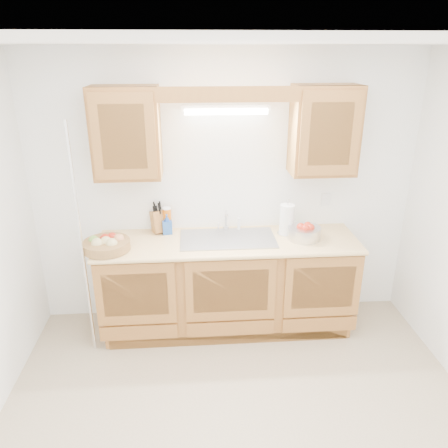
{
  "coord_description": "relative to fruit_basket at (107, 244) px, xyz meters",
  "views": [
    {
      "loc": [
        -0.3,
        -2.32,
        2.47
      ],
      "look_at": [
        -0.06,
        0.85,
        1.19
      ],
      "focal_mm": 35.0,
      "sensor_mm": 36.0,
      "label": 1
    }
  ],
  "objects": [
    {
      "name": "room",
      "position": [
        1.03,
        -1.06,
        0.3
      ],
      "size": [
        3.52,
        3.5,
        2.5
      ],
      "color": "tan",
      "rests_on": "ground"
    },
    {
      "name": "base_cabinets",
      "position": [
        1.03,
        0.14,
        -0.51
      ],
      "size": [
        2.2,
        0.6,
        0.86
      ],
      "primitive_type": "cube",
      "color": "#A46F30",
      "rests_on": "ground"
    },
    {
      "name": "countertop",
      "position": [
        1.03,
        0.13,
        -0.07
      ],
      "size": [
        2.3,
        0.63,
        0.04
      ],
      "primitive_type": "cube",
      "color": "#EAC77A",
      "rests_on": "base_cabinets"
    },
    {
      "name": "upper_cabinet_left",
      "position": [
        0.2,
        0.28,
        0.87
      ],
      "size": [
        0.55,
        0.33,
        0.75
      ],
      "primitive_type": "cube",
      "color": "#A46F30",
      "rests_on": "room"
    },
    {
      "name": "upper_cabinet_right",
      "position": [
        1.86,
        0.28,
        0.87
      ],
      "size": [
        0.55,
        0.33,
        0.75
      ],
      "primitive_type": "cube",
      "color": "#A46F30",
      "rests_on": "room"
    },
    {
      "name": "valance",
      "position": [
        1.03,
        0.13,
        1.19
      ],
      "size": [
        2.2,
        0.05,
        0.12
      ],
      "primitive_type": "cube",
      "color": "#A46F30",
      "rests_on": "room"
    },
    {
      "name": "fluorescent_fixture",
      "position": [
        1.03,
        0.36,
        1.04
      ],
      "size": [
        0.76,
        0.08,
        0.08
      ],
      "color": "white",
      "rests_on": "room"
    },
    {
      "name": "sink",
      "position": [
        1.03,
        0.15,
        -0.13
      ],
      "size": [
        0.84,
        0.46,
        0.36
      ],
      "color": "#9E9EA3",
      "rests_on": "countertop"
    },
    {
      "name": "wire_shelf_pole",
      "position": [
        -0.17,
        -0.12,
        0.05
      ],
      "size": [
        0.03,
        0.03,
        2.0
      ],
      "primitive_type": "cylinder",
      "color": "silver",
      "rests_on": "ground"
    },
    {
      "name": "outlet_plate",
      "position": [
        1.98,
        0.43,
        0.2
      ],
      "size": [
        0.08,
        0.01,
        0.12
      ],
      "primitive_type": "cube",
      "color": "white",
      "rests_on": "room"
    },
    {
      "name": "fruit_basket",
      "position": [
        0.0,
        0.0,
        0.0
      ],
      "size": [
        0.42,
        0.42,
        0.12
      ],
      "rotation": [
        0.0,
        0.0,
        0.08
      ],
      "color": "olive",
      "rests_on": "countertop"
    },
    {
      "name": "knife_block",
      "position": [
        0.4,
        0.36,
        0.05
      ],
      "size": [
        0.16,
        0.19,
        0.29
      ],
      "rotation": [
        0.0,
        0.0,
        0.41
      ],
      "color": "#A46F30",
      "rests_on": "countertop"
    },
    {
      "name": "orange_canister",
      "position": [
        0.49,
        0.36,
        0.06
      ],
      "size": [
        0.09,
        0.09,
        0.23
      ],
      "rotation": [
        0.0,
        0.0,
        0.24
      ],
      "color": "#D65F0B",
      "rests_on": "countertop"
    },
    {
      "name": "soap_bottle",
      "position": [
        0.49,
        0.32,
        0.04
      ],
      "size": [
        0.1,
        0.1,
        0.19
      ],
      "primitive_type": "imported",
      "rotation": [
        0.0,
        0.0,
        0.14
      ],
      "color": "#2152A9",
      "rests_on": "countertop"
    },
    {
      "name": "sponge",
      "position": [
        1.67,
        0.38,
        -0.05
      ],
      "size": [
        0.11,
        0.09,
        0.02
      ],
      "rotation": [
        0.0,
        0.0,
        0.38
      ],
      "color": "#CC333F",
      "rests_on": "countertop"
    },
    {
      "name": "paper_towel",
      "position": [
        1.57,
        0.22,
        0.08
      ],
      "size": [
        0.16,
        0.16,
        0.33
      ],
      "rotation": [
        0.0,
        0.0,
        -0.01
      ],
      "color": "silver",
      "rests_on": "countertop"
    },
    {
      "name": "apple_bowl",
      "position": [
        1.71,
        0.1,
        0.01
      ],
      "size": [
        0.34,
        0.34,
        0.15
      ],
      "rotation": [
        0.0,
        0.0,
        0.18
      ],
      "color": "silver",
      "rests_on": "countertop"
    }
  ]
}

